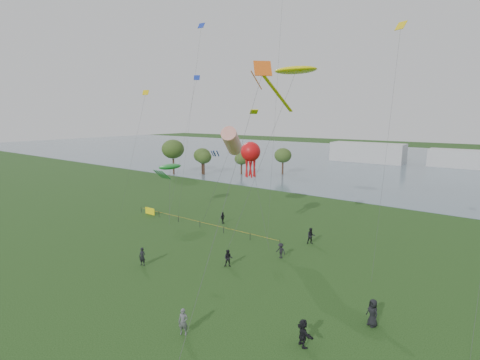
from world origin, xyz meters
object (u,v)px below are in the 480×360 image
Objects in this scene: kite_flyer at (183,322)px; kite_stingray at (295,71)px; fence at (168,215)px; kite_octopus at (251,152)px.

kite_stingray is (-2.85, 20.31, 18.27)m from kite_flyer.
kite_flyer is at bearing -91.73° from kite_stingray.
kite_octopus reaches higher than fence.
kite_flyer is (20.75, -17.44, 0.36)m from fence.
kite_stingray is (17.90, 2.86, 18.63)m from fence.
fence is 27.11m from kite_flyer.
fence is 2.08× the size of kite_octopus.
kite_flyer is 0.16× the size of kite_octopus.
kite_octopus is (-6.62, 17.43, 9.46)m from kite_flyer.
kite_flyer reaches higher than fence.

